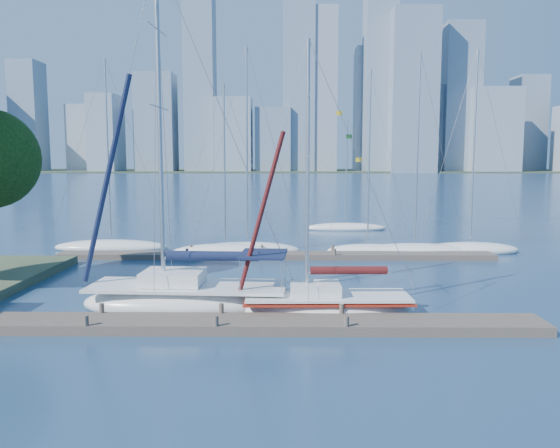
{
  "coord_description": "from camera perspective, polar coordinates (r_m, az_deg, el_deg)",
  "views": [
    {
      "loc": [
        2.65,
        -21.18,
        6.72
      ],
      "look_at": [
        2.41,
        4.0,
        3.77
      ],
      "focal_mm": 35.0,
      "sensor_mm": 36.0,
      "label": 1
    }
  ],
  "objects": [
    {
      "name": "sailboat_maroon",
      "position": [
        24.03,
        4.93,
        -7.12
      ],
      "size": [
        7.71,
        2.66,
        12.27
      ],
      "rotation": [
        0.0,
        0.0,
        0.02
      ],
      "color": "white",
      "rests_on": "ground"
    },
    {
      "name": "bg_boat_0",
      "position": [
        42.98,
        -17.21,
        -2.25
      ],
      "size": [
        8.83,
        3.56,
        14.46
      ],
      "rotation": [
        0.0,
        0.0,
        0.15
      ],
      "color": "white",
      "rests_on": "ground"
    },
    {
      "name": "far_dock",
      "position": [
        37.76,
        -0.45,
        -3.3
      ],
      "size": [
        30.0,
        1.8,
        0.36
      ],
      "primitive_type": "cube",
      "color": "#4C4138",
      "rests_on": "ground"
    },
    {
      "name": "bg_boat_1",
      "position": [
        39.09,
        -5.71,
        -2.86
      ],
      "size": [
        7.75,
        3.06,
        12.38
      ],
      "rotation": [
        0.0,
        0.0,
        -0.09
      ],
      "color": "white",
      "rests_on": "ground"
    },
    {
      "name": "near_dock",
      "position": [
        22.32,
        -6.4,
        -10.35
      ],
      "size": [
        26.0,
        2.0,
        0.4
      ],
      "primitive_type": "cube",
      "color": "#4C4138",
      "rests_on": "ground"
    },
    {
      "name": "bg_boat_5",
      "position": [
        42.23,
        19.23,
        -2.46
      ],
      "size": [
        7.44,
        3.44,
        14.89
      ],
      "rotation": [
        0.0,
        0.0,
        -0.16
      ],
      "color": "white",
      "rests_on": "ground"
    },
    {
      "name": "ground",
      "position": [
        22.38,
        -6.4,
        -10.84
      ],
      "size": [
        700.0,
        700.0,
        0.0
      ],
      "primitive_type": "plane",
      "color": "navy",
      "rests_on": "ground"
    },
    {
      "name": "sailboat_navy",
      "position": [
        25.14,
        -9.61,
        -6.11
      ],
      "size": [
        9.72,
        3.67,
        16.16
      ],
      "rotation": [
        0.0,
        0.0,
        -0.06
      ],
      "color": "white",
      "rests_on": "ground"
    },
    {
      "name": "skyline",
      "position": [
        313.89,
        5.43,
        12.06
      ],
      "size": [
        503.3,
        51.31,
        120.08
      ],
      "color": "gray",
      "rests_on": "ground"
    },
    {
      "name": "far_shore",
      "position": [
        341.26,
        0.11,
        5.54
      ],
      "size": [
        800.0,
        100.0,
        1.5
      ],
      "primitive_type": "cube",
      "color": "#38472D",
      "rests_on": "ground"
    },
    {
      "name": "bg_boat_4",
      "position": [
        40.65,
        13.89,
        -2.65
      ],
      "size": [
        8.59,
        5.52,
        14.63
      ],
      "rotation": [
        0.0,
        0.0,
        0.43
      ],
      "color": "white",
      "rests_on": "ground"
    },
    {
      "name": "bg_boat_2",
      "position": [
        39.64,
        -3.4,
        -2.66
      ],
      "size": [
        7.78,
        2.81,
        15.06
      ],
      "rotation": [
        0.0,
        0.0,
        0.05
      ],
      "color": "white",
      "rests_on": "ground"
    },
    {
      "name": "bg_boat_7",
      "position": [
        53.36,
        6.89,
        -0.37
      ],
      "size": [
        8.09,
        3.52,
        10.91
      ],
      "rotation": [
        0.0,
        0.0,
        -0.2
      ],
      "color": "white",
      "rests_on": "ground"
    },
    {
      "name": "bg_boat_3",
      "position": [
        40.11,
        9.12,
        -2.67
      ],
      "size": [
        6.18,
        3.47,
        13.36
      ],
      "rotation": [
        0.0,
        0.0,
        -0.26
      ],
      "color": "white",
      "rests_on": "ground"
    }
  ]
}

